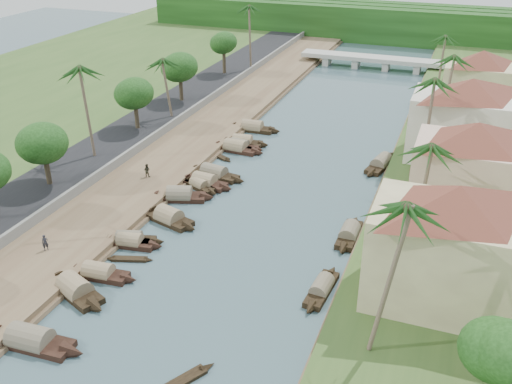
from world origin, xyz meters
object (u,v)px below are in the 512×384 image
(bridge, at_px, (372,60))
(person_near, at_px, (45,243))
(sampan_0, at_px, (31,340))
(sampan_1, at_px, (75,290))
(building_near, at_px, (450,244))

(bridge, xyz_separation_m, person_near, (-15.96, -78.71, -0.12))
(bridge, bearing_deg, sampan_0, -95.99)
(bridge, relative_size, person_near, 17.54)
(bridge, distance_m, sampan_1, 83.09)
(sampan_0, bearing_deg, sampan_1, 93.62)
(sampan_0, bearing_deg, person_near, 120.13)
(bridge, relative_size, sampan_0, 2.96)
(sampan_1, xyz_separation_m, person_near, (-5.89, 3.76, 1.18))
(building_near, height_order, sampan_1, building_near)
(person_near, bearing_deg, building_near, -33.53)
(bridge, xyz_separation_m, sampan_1, (-10.07, -82.47, -1.30))
(building_near, bearing_deg, sampan_0, -152.26)
(building_near, relative_size, sampan_0, 1.57)
(building_near, bearing_deg, sampan_1, -163.75)
(bridge, height_order, building_near, building_near)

